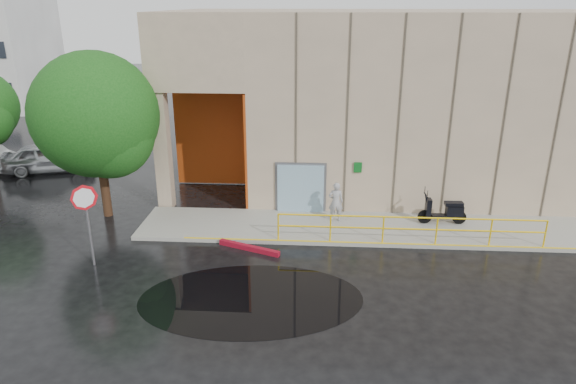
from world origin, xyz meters
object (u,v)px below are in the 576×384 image
at_px(person, 336,202).
at_px(car_c, 105,143).
at_px(scooter, 444,204).
at_px(tree_near, 99,120).
at_px(car_a, 48,157).
at_px(red_curb, 249,248).
at_px(stop_sign, 86,208).

bearing_deg(person, car_c, -38.96).
bearing_deg(scooter, tree_near, 177.49).
bearing_deg(car_c, car_a, 157.16).
bearing_deg(car_a, scooter, -125.65).
relative_size(car_a, tree_near, 0.67).
bearing_deg(person, tree_near, -4.99).
bearing_deg(red_curb, person, 38.96).
distance_m(stop_sign, car_a, 11.88).
xyz_separation_m(car_a, car_c, (1.58, 3.53, -0.16)).
bearing_deg(stop_sign, scooter, 3.79).
relative_size(person, stop_sign, 0.56).
relative_size(red_curb, car_a, 0.54).
bearing_deg(scooter, red_curb, -162.56).
distance_m(stop_sign, tree_near, 4.76).
distance_m(red_curb, car_a, 14.37).
relative_size(scooter, tree_near, 0.28).
distance_m(person, stop_sign, 9.20).
bearing_deg(red_curb, scooter, 18.82).
height_order(car_c, tree_near, tree_near).
xyz_separation_m(person, stop_sign, (-8.22, -3.97, 1.12)).
height_order(person, car_a, person).
distance_m(car_a, car_c, 3.87).
bearing_deg(tree_near, car_c, 113.16).
relative_size(stop_sign, car_c, 0.70).
bearing_deg(tree_near, car_a, 134.33).
distance_m(scooter, tree_near, 13.83).
distance_m(person, car_c, 16.20).
bearing_deg(car_c, stop_sign, -158.35).
xyz_separation_m(stop_sign, red_curb, (5.09, 1.44, -1.98)).
bearing_deg(scooter, person, 178.17).
xyz_separation_m(scooter, tree_near, (-13.48, 0.27, 3.06)).
bearing_deg(stop_sign, car_a, 109.92).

